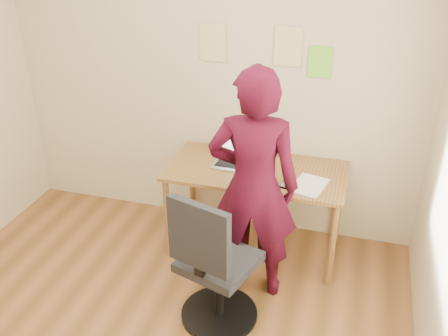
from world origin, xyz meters
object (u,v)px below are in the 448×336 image
(desk, at_px, (256,179))
(office_chair, at_px, (213,271))
(laptop, at_px, (234,158))
(phone, at_px, (286,184))
(person, at_px, (253,187))

(desk, height_order, office_chair, office_chair)
(office_chair, bearing_deg, laptop, 114.37)
(laptop, relative_size, office_chair, 0.32)
(laptop, distance_m, phone, 0.51)
(laptop, xyz_separation_m, office_chair, (0.12, -0.97, -0.35))
(phone, relative_size, person, 0.08)
(desk, bearing_deg, phone, -33.92)
(phone, bearing_deg, laptop, 163.51)
(office_chair, xyz_separation_m, person, (0.16, 0.44, 0.42))
(laptop, height_order, person, person)
(laptop, bearing_deg, person, -56.68)
(phone, distance_m, office_chair, 0.87)
(desk, relative_size, laptop, 4.16)
(desk, distance_m, phone, 0.33)
(laptop, xyz_separation_m, phone, (0.46, -0.23, -0.04))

